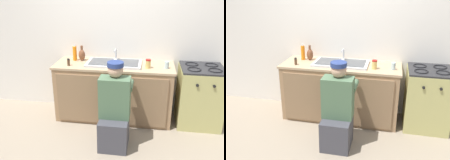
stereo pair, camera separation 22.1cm
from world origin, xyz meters
The scene contains 12 objects.
ground_plane centered at (0.00, 0.00, 0.00)m, with size 12.00×12.00×0.00m, color gray.
back_wall centered at (0.00, 0.65, 1.25)m, with size 6.00×0.10×2.50m, color silver.
counter_cabinet centered at (0.00, 0.29, 0.42)m, with size 1.71×0.62×0.83m.
countertop centered at (0.00, 0.30, 0.85)m, with size 1.75×0.62×0.03m, color tan.
sink_double_basin centered at (0.00, 0.30, 0.88)m, with size 0.80×0.44×0.19m.
stove_range centered at (1.26, 0.30, 0.44)m, with size 0.61×0.62×0.89m.
plumber_person centered at (0.11, -0.43, 0.46)m, with size 0.42×0.61×1.10m.
water_glass centered at (0.75, 0.22, 0.91)m, with size 0.06×0.06×0.10m.
spice_bottle_pepper centered at (-0.64, 0.14, 0.91)m, with size 0.04×0.04×0.10m.
vase_decorative centered at (-0.52, 0.42, 0.95)m, with size 0.10×0.10×0.23m.
condiment_jar centered at (0.50, 0.19, 0.93)m, with size 0.07×0.07×0.13m.
soap_bottle_orange centered at (-0.62, 0.41, 0.98)m, with size 0.06×0.06×0.25m.
Camera 1 is at (0.50, -3.17, 1.97)m, focal length 40.00 mm.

